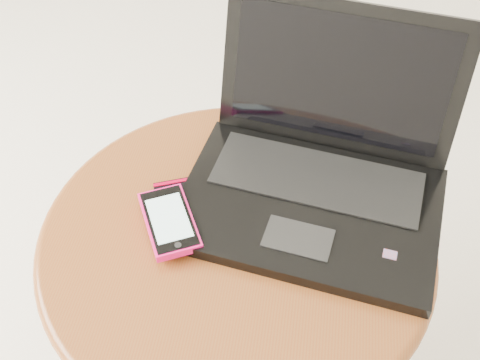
# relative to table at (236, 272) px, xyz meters

# --- Properties ---
(table) EXTENTS (0.59, 0.59, 0.46)m
(table) POSITION_rel_table_xyz_m (0.00, 0.00, 0.00)
(table) COLOR #612913
(table) RESTS_ON ground
(laptop) EXTENTS (0.42, 0.39, 0.24)m
(laptop) POSITION_rel_table_xyz_m (0.11, 0.10, 0.14)
(laptop) COLOR black
(laptop) RESTS_ON table
(phone_black) EXTENTS (0.10, 0.13, 0.01)m
(phone_black) POSITION_rel_table_xyz_m (-0.09, 0.03, 0.10)
(phone_black) COLOR black
(phone_black) RESTS_ON table
(phone_pink) EXTENTS (0.12, 0.14, 0.02)m
(phone_pink) POSITION_rel_table_xyz_m (-0.10, -0.01, 0.12)
(phone_pink) COLOR #FF1274
(phone_pink) RESTS_ON phone_black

